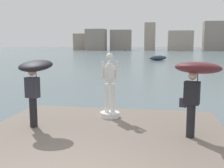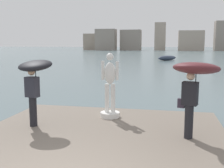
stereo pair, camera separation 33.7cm
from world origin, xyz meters
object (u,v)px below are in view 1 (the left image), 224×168
(onlooker_right, at_px, (197,76))
(boat_far, at_px, (158,58))
(statue_white_figure, at_px, (110,91))
(onlooker_left, at_px, (35,75))

(onlooker_right, xyz_separation_m, boat_far, (-0.79, 41.08, -1.62))
(statue_white_figure, xyz_separation_m, boat_far, (1.73, 39.44, -0.87))
(statue_white_figure, relative_size, boat_far, 0.57)
(onlooker_left, bearing_deg, onlooker_right, -2.55)
(onlooker_left, relative_size, boat_far, 0.54)
(statue_white_figure, bearing_deg, onlooker_right, -33.01)
(statue_white_figure, height_order, onlooker_left, statue_white_figure)
(onlooker_right, bearing_deg, onlooker_left, 177.45)
(onlooker_right, height_order, boat_far, onlooker_right)
(statue_white_figure, relative_size, onlooker_left, 1.06)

